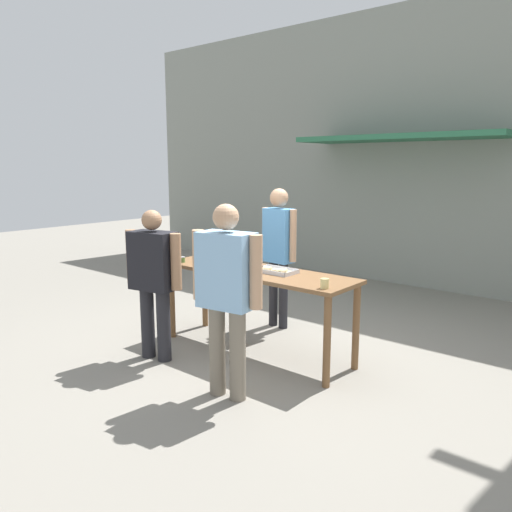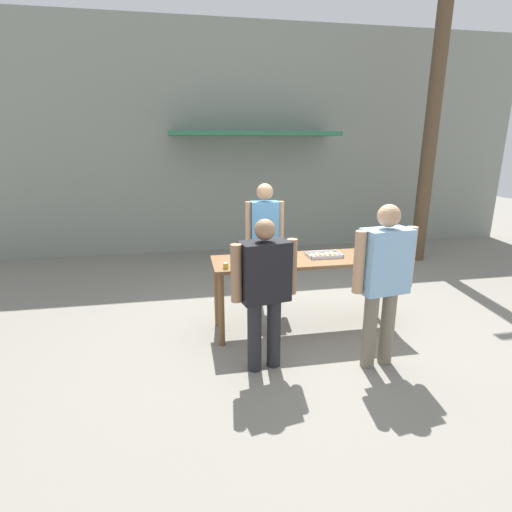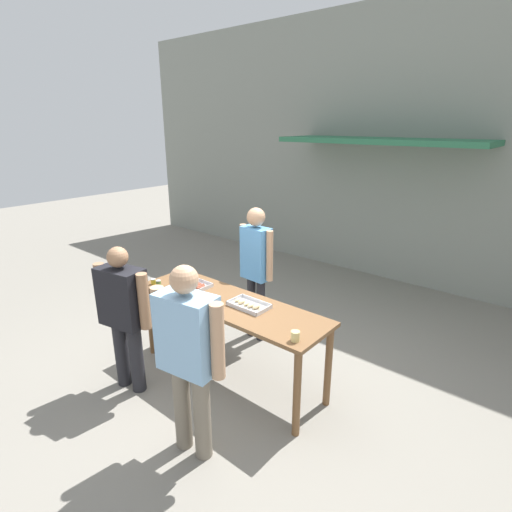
{
  "view_description": "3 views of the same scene",
  "coord_description": "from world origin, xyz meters",
  "px_view_note": "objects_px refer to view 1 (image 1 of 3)",
  "views": [
    {
      "loc": [
        3.29,
        -3.95,
        2.0
      ],
      "look_at": [
        0.0,
        0.0,
        1.05
      ],
      "focal_mm": 35.0,
      "sensor_mm": 36.0,
      "label": 1
    },
    {
      "loc": [
        -1.43,
        -4.39,
        2.24
      ],
      "look_at": [
        -0.6,
        0.04,
        0.95
      ],
      "focal_mm": 28.0,
      "sensor_mm": 36.0,
      "label": 2
    },
    {
      "loc": [
        2.64,
        -2.72,
        2.67
      ],
      "look_at": [
        -0.33,
        0.83,
        1.12
      ],
      "focal_mm": 28.0,
      "sensor_mm": 36.0,
      "label": 3
    }
  ],
  "objects_px": {
    "condiment_jar_mustard": "(177,259)",
    "beer_cup": "(325,283)",
    "person_customer_holding_hotdog": "(154,273)",
    "person_server_behind_table": "(279,244)",
    "food_tray_buns": "(277,271)",
    "condiment_jar_ketchup": "(183,260)",
    "person_customer_with_cup": "(227,286)",
    "food_tray_sausages": "(218,261)"
  },
  "relations": [
    {
      "from": "beer_cup",
      "to": "person_customer_holding_hotdog",
      "type": "bearing_deg",
      "value": -160.03
    },
    {
      "from": "food_tray_buns",
      "to": "condiment_jar_ketchup",
      "type": "relative_size",
      "value": 6.28
    },
    {
      "from": "food_tray_sausages",
      "to": "condiment_jar_mustard",
      "type": "bearing_deg",
      "value": -146.31
    },
    {
      "from": "person_server_behind_table",
      "to": "person_customer_holding_hotdog",
      "type": "distance_m",
      "value": 1.68
    },
    {
      "from": "food_tray_sausages",
      "to": "beer_cup",
      "type": "xyz_separation_m",
      "value": [
        1.58,
        -0.25,
        0.03
      ]
    },
    {
      "from": "condiment_jar_mustard",
      "to": "condiment_jar_ketchup",
      "type": "xyz_separation_m",
      "value": [
        0.08,
        0.01,
        0.0
      ]
    },
    {
      "from": "person_customer_holding_hotdog",
      "to": "person_customer_with_cup",
      "type": "relative_size",
      "value": 0.92
    },
    {
      "from": "food_tray_buns",
      "to": "condiment_jar_mustard",
      "type": "xyz_separation_m",
      "value": [
        -1.23,
        -0.26,
        0.01
      ]
    },
    {
      "from": "food_tray_sausages",
      "to": "person_server_behind_table",
      "type": "relative_size",
      "value": 0.23
    },
    {
      "from": "beer_cup",
      "to": "person_customer_with_cup",
      "type": "relative_size",
      "value": 0.05
    },
    {
      "from": "food_tray_sausages",
      "to": "food_tray_buns",
      "type": "distance_m",
      "value": 0.84
    },
    {
      "from": "food_tray_buns",
      "to": "beer_cup",
      "type": "distance_m",
      "value": 0.78
    },
    {
      "from": "beer_cup",
      "to": "person_server_behind_table",
      "type": "xyz_separation_m",
      "value": [
        -1.31,
        1.04,
        0.09
      ]
    },
    {
      "from": "food_tray_sausages",
      "to": "person_customer_holding_hotdog",
      "type": "distance_m",
      "value": 0.85
    },
    {
      "from": "condiment_jar_ketchup",
      "to": "food_tray_buns",
      "type": "bearing_deg",
      "value": 12.3
    },
    {
      "from": "person_customer_holding_hotdog",
      "to": "beer_cup",
      "type": "bearing_deg",
      "value": -170.89
    },
    {
      "from": "condiment_jar_ketchup",
      "to": "person_customer_with_cup",
      "type": "bearing_deg",
      "value": -28.55
    },
    {
      "from": "condiment_jar_mustard",
      "to": "condiment_jar_ketchup",
      "type": "relative_size",
      "value": 1.0
    },
    {
      "from": "beer_cup",
      "to": "person_customer_holding_hotdog",
      "type": "relative_size",
      "value": 0.06
    },
    {
      "from": "food_tray_buns",
      "to": "beer_cup",
      "type": "xyz_separation_m",
      "value": [
        0.73,
        -0.25,
        0.03
      ]
    },
    {
      "from": "beer_cup",
      "to": "food_tray_buns",
      "type": "bearing_deg",
      "value": 161.24
    },
    {
      "from": "person_customer_holding_hotdog",
      "to": "person_server_behind_table",
      "type": "bearing_deg",
      "value": -112.73
    },
    {
      "from": "food_tray_buns",
      "to": "person_customer_holding_hotdog",
      "type": "relative_size",
      "value": 0.26
    },
    {
      "from": "condiment_jar_mustard",
      "to": "condiment_jar_ketchup",
      "type": "distance_m",
      "value": 0.08
    },
    {
      "from": "condiment_jar_mustard",
      "to": "condiment_jar_ketchup",
      "type": "height_order",
      "value": "same"
    },
    {
      "from": "condiment_jar_ketchup",
      "to": "condiment_jar_mustard",
      "type": "bearing_deg",
      "value": -173.66
    },
    {
      "from": "food_tray_sausages",
      "to": "person_server_behind_table",
      "type": "bearing_deg",
      "value": 71.29
    },
    {
      "from": "beer_cup",
      "to": "condiment_jar_ketchup",
      "type": "bearing_deg",
      "value": -179.95
    },
    {
      "from": "condiment_jar_mustard",
      "to": "food_tray_buns",
      "type": "bearing_deg",
      "value": 11.91
    },
    {
      "from": "food_tray_buns",
      "to": "person_server_behind_table",
      "type": "bearing_deg",
      "value": 125.97
    },
    {
      "from": "condiment_jar_mustard",
      "to": "beer_cup",
      "type": "bearing_deg",
      "value": 0.31
    },
    {
      "from": "food_tray_sausages",
      "to": "condiment_jar_ketchup",
      "type": "bearing_deg",
      "value": -140.77
    },
    {
      "from": "condiment_jar_ketchup",
      "to": "person_customer_with_cup",
      "type": "distance_m",
      "value": 1.59
    },
    {
      "from": "condiment_jar_ketchup",
      "to": "person_customer_holding_hotdog",
      "type": "xyz_separation_m",
      "value": [
        0.23,
        -0.6,
        -0.03
      ]
    },
    {
      "from": "condiment_jar_mustard",
      "to": "person_customer_with_cup",
      "type": "xyz_separation_m",
      "value": [
        1.48,
        -0.75,
        0.05
      ]
    },
    {
      "from": "food_tray_sausages",
      "to": "person_customer_with_cup",
      "type": "bearing_deg",
      "value": -42.88
    },
    {
      "from": "person_customer_with_cup",
      "to": "beer_cup",
      "type": "bearing_deg",
      "value": -131.37
    },
    {
      "from": "person_customer_holding_hotdog",
      "to": "person_customer_with_cup",
      "type": "xyz_separation_m",
      "value": [
        1.16,
        -0.16,
        0.08
      ]
    },
    {
      "from": "person_customer_with_cup",
      "to": "person_server_behind_table",
      "type": "bearing_deg",
      "value": -74.07
    },
    {
      "from": "condiment_jar_mustard",
      "to": "person_customer_with_cup",
      "type": "relative_size",
      "value": 0.04
    },
    {
      "from": "food_tray_buns",
      "to": "person_customer_with_cup",
      "type": "bearing_deg",
      "value": -76.45
    },
    {
      "from": "beer_cup",
      "to": "person_customer_holding_hotdog",
      "type": "distance_m",
      "value": 1.76
    }
  ]
}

